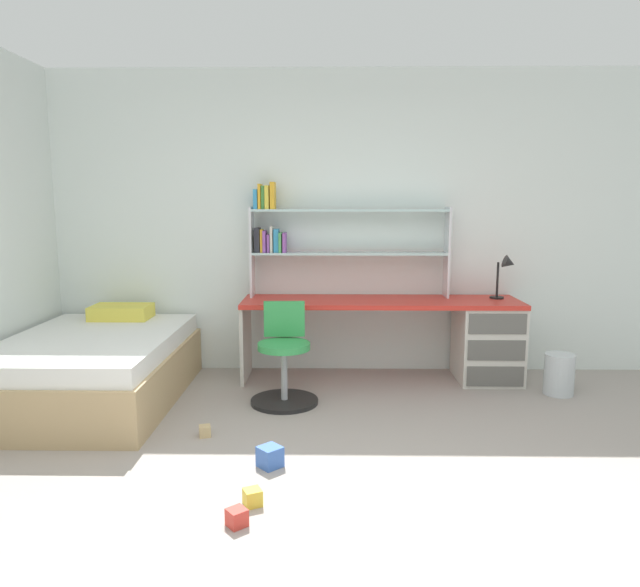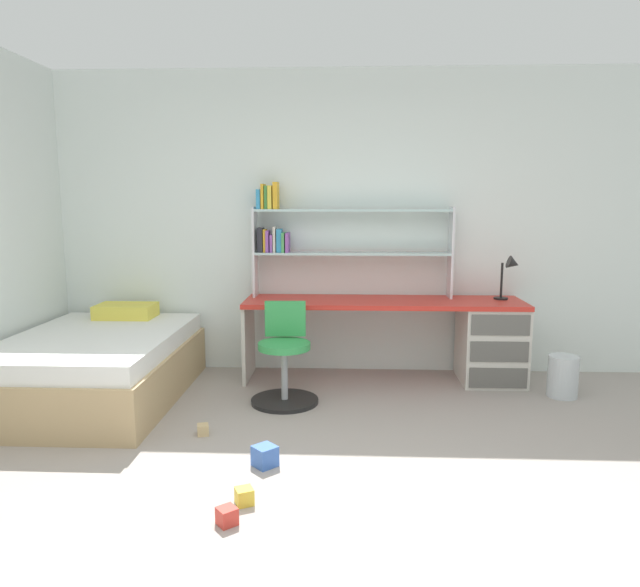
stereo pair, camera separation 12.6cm
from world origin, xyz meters
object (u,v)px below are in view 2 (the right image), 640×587
at_px(bookshelf_hutch, 323,232).
at_px(waste_bin, 563,376).
at_px(toy_block_blue_0, 265,456).
at_px(bed_platform, 97,366).
at_px(toy_block_natural_1, 203,430).
at_px(toy_block_red_3, 227,516).
at_px(desk_lamp, 510,271).
at_px(desk, 458,335).
at_px(toy_block_yellow_2, 244,496).
at_px(swivel_chair, 285,364).

relative_size(bookshelf_hutch, waste_bin, 5.23).
bearing_deg(toy_block_blue_0, bed_platform, 142.76).
height_order(toy_block_natural_1, toy_block_red_3, toy_block_red_3).
distance_m(bed_platform, waste_bin, 3.68).
relative_size(bookshelf_hutch, desk_lamp, 4.52).
bearing_deg(desk, toy_block_blue_0, -129.68).
distance_m(desk, toy_block_yellow_2, 2.65).
bearing_deg(waste_bin, toy_block_yellow_2, -141.50).
bearing_deg(toy_block_blue_0, toy_block_red_3, -98.56).
distance_m(swivel_chair, toy_block_blue_0, 1.15).
relative_size(desk, bookshelf_hutch, 1.37).
bearing_deg(bed_platform, bookshelf_hutch, 24.14).
bearing_deg(bookshelf_hutch, desk_lamp, -4.50).
height_order(desk, waste_bin, desk).
xyz_separation_m(toy_block_blue_0, toy_block_natural_1, (-0.48, 0.44, -0.02)).
xyz_separation_m(desk, toy_block_blue_0, (-1.43, -1.73, -0.35)).
distance_m(desk_lamp, bed_platform, 3.47).
distance_m(toy_block_blue_0, toy_block_natural_1, 0.65).
bearing_deg(toy_block_red_3, toy_block_blue_0, 81.44).
bearing_deg(waste_bin, toy_block_natural_1, -161.33).
relative_size(bookshelf_hutch, toy_block_natural_1, 23.58).
bearing_deg(toy_block_natural_1, bookshelf_hutch, 63.10).
distance_m(desk, swivel_chair, 1.56).
relative_size(bookshelf_hutch, bed_platform, 0.95).
distance_m(desk, toy_block_natural_1, 2.33).
height_order(desk, toy_block_yellow_2, desk).
xyz_separation_m(bed_platform, toy_block_natural_1, (1.00, -0.68, -0.22)).
bearing_deg(toy_block_natural_1, bed_platform, 145.64).
distance_m(toy_block_blue_0, toy_block_yellow_2, 0.44).
xyz_separation_m(toy_block_natural_1, toy_block_yellow_2, (0.43, -0.88, 0.01)).
bearing_deg(swivel_chair, waste_bin, 5.64).
xyz_separation_m(bookshelf_hutch, bed_platform, (-1.74, -0.78, -1.01)).
xyz_separation_m(waste_bin, toy_block_blue_0, (-2.19, -1.34, -0.11)).
height_order(desk_lamp, waste_bin, desk_lamp).
relative_size(desk, bed_platform, 1.30).
relative_size(desk, toy_block_blue_0, 19.55).
xyz_separation_m(desk_lamp, bed_platform, (-3.34, -0.65, -0.70)).
xyz_separation_m(toy_block_natural_1, toy_block_red_3, (0.38, -1.07, 0.01)).
bearing_deg(desk, toy_block_natural_1, -145.95).
height_order(bed_platform, waste_bin, bed_platform).
bearing_deg(waste_bin, swivel_chair, -174.36).
bearing_deg(toy_block_blue_0, desk_lamp, 43.64).
relative_size(desk_lamp, waste_bin, 1.16).
bearing_deg(swivel_chair, bed_platform, -179.92).
relative_size(desk_lamp, swivel_chair, 0.50).
bearing_deg(bookshelf_hutch, waste_bin, -16.26).
distance_m(bed_platform, toy_block_red_3, 2.24).
height_order(bookshelf_hutch, toy_block_yellow_2, bookshelf_hutch).
distance_m(desk, toy_block_red_3, 2.83).
xyz_separation_m(swivel_chair, toy_block_yellow_2, (-0.04, -1.56, -0.26)).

